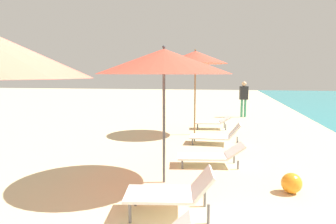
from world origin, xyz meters
TOP-DOWN VIEW (x-y plane):
  - umbrella_second at (-0.69, 4.03)m, footprint 2.40×2.40m
  - lounger_second_shoreside at (0.11, 5.24)m, footprint 1.49×0.78m
  - lounger_second_inland at (-0.31, 2.74)m, footprint 1.32×0.84m
  - umbrella_farthest at (-0.63, 8.75)m, footprint 2.08×2.08m
  - lounger_farthest_shoreside at (-0.10, 9.95)m, footprint 1.32×0.72m
  - lounger_farthest_inland at (0.14, 7.45)m, footprint 1.42×0.64m
  - person_walking_near at (1.14, 13.49)m, footprint 0.41×0.31m
  - beach_ball at (1.50, 3.91)m, footprint 0.34×0.34m

SIDE VIEW (x-z plane):
  - beach_ball at x=1.50m, z-range 0.00..0.34m
  - lounger_second_shoreside at x=0.11m, z-range -0.01..0.49m
  - lounger_farthest_inland at x=0.14m, z-range -0.04..0.56m
  - lounger_farthest_shoreside at x=-0.10m, z-range 0.03..0.51m
  - lounger_second_inland at x=-0.31m, z-range 0.01..0.66m
  - person_walking_near at x=1.14m, z-range 0.18..1.83m
  - umbrella_second at x=-0.69m, z-range 0.95..3.43m
  - umbrella_farthest at x=-0.63m, z-range 1.12..3.90m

